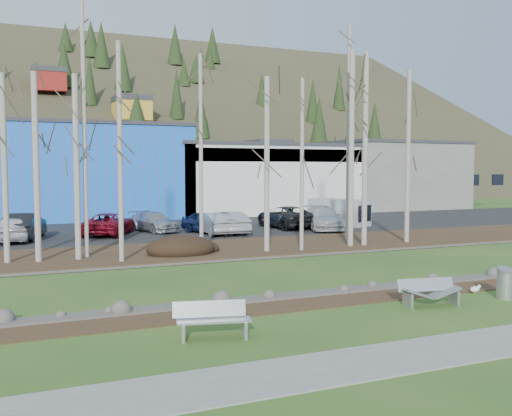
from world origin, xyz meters
name	(u,v)px	position (x,y,z in m)	size (l,w,h in m)	color
ground	(389,313)	(0.00, 0.00, 0.00)	(200.00, 200.00, 0.00)	#2A501C
footpath	(474,345)	(0.00, -3.50, 0.02)	(80.00, 2.00, 0.04)	slate
dirt_strip	(352,298)	(0.00, 2.10, 0.01)	(80.00, 1.80, 0.03)	#382616
near_bank_rocks	(336,293)	(0.00, 3.10, 0.00)	(80.00, 0.80, 0.50)	#47423D
river	(286,273)	(0.00, 7.20, 0.00)	(80.00, 8.00, 0.90)	black
far_bank_rocks	(249,259)	(0.00, 11.30, 0.00)	(80.00, 0.80, 0.46)	#47423D
far_bank	(226,249)	(0.00, 14.50, 0.07)	(80.00, 7.00, 0.15)	#382616
parking_lot	(175,230)	(0.00, 25.00, 0.07)	(80.00, 14.00, 0.14)	black
building_blue	(68,171)	(-6.00, 39.00, 4.16)	(20.40, 12.24, 8.30)	blue
building_white	(255,178)	(12.00, 38.98, 3.41)	(18.36, 12.24, 6.80)	silver
building_grey	(386,175)	(28.00, 39.00, 3.66)	(14.28, 12.24, 7.30)	slate
hillside	(81,88)	(0.00, 84.00, 17.50)	(160.00, 72.00, 35.00)	#373521
bench_intact	(213,320)	(-5.78, -0.33, 0.48)	(1.99, 0.99, 0.96)	#B2B5B7
bench_damaged	(429,292)	(1.76, 0.29, 0.43)	(2.01, 0.97, 0.86)	#B2B5B7
litter_bin	(505,285)	(4.80, 0.08, 0.48)	(0.56, 0.56, 0.96)	#B2B5B7
seagull	(475,289)	(4.38, 1.00, 0.18)	(0.46, 0.21, 0.33)	gold
dirt_mound	(181,247)	(-2.85, 13.30, 0.49)	(3.49, 2.46, 0.68)	black
birch_0	(5,169)	(-10.82, 13.81, 4.39)	(0.26, 0.26, 8.48)	#B1AA9F
birch_1	(84,131)	(-7.30, 14.08, 6.18)	(0.20, 0.20, 12.07)	#B1AA9F
birch_2	(77,167)	(-7.74, 13.54, 4.45)	(0.28, 0.28, 8.60)	#B1AA9F
birch_3	(120,152)	(-5.97, 12.14, 5.13)	(0.22, 0.22, 9.96)	#B1AA9F
birch_4	(267,165)	(1.47, 12.45, 4.60)	(0.27, 0.27, 8.90)	#B1AA9F
birch_5	(201,153)	(-1.51, 14.11, 5.20)	(0.20, 0.20, 10.10)	#B1AA9F
birch_6	(302,165)	(3.30, 12.08, 4.59)	(0.20, 0.20, 8.87)	#B1AA9F
birch_7	(351,149)	(6.55, 12.51, 5.48)	(0.30, 0.30, 10.65)	#B1AA9F
birch_8	(408,157)	(10.42, 12.60, 5.08)	(0.26, 0.26, 9.85)	#B1AA9F
birch_9	(349,134)	(7.55, 14.40, 6.40)	(0.23, 0.23, 12.49)	#B1AA9F
birch_10	(36,167)	(-9.50, 13.54, 4.45)	(0.28, 0.28, 8.60)	#B1AA9F
birch_11	(365,149)	(7.44, 12.51, 5.48)	(0.30, 0.30, 10.65)	#B1AA9F
car_0	(11,229)	(-10.70, 21.81, 0.90)	(1.80, 4.47, 1.52)	white
car_1	(24,226)	(-9.96, 22.65, 0.94)	(1.70, 4.88, 1.61)	black
car_2	(109,224)	(-4.91, 22.94, 0.85)	(2.35, 5.10, 1.42)	maroon
car_3	(154,222)	(-1.78, 23.91, 0.79)	(1.83, 4.49, 1.30)	#9E9FA6
car_4	(209,222)	(1.30, 21.44, 0.86)	(1.70, 4.23, 1.44)	#15204B
car_5	(214,223)	(1.45, 20.76, 0.86)	(1.52, 4.35, 1.43)	silver
car_6	(286,217)	(7.52, 22.57, 0.92)	(2.58, 5.59, 1.55)	#232426
car_7	(323,218)	(9.38, 20.53, 0.92)	(2.19, 5.38, 1.56)	silver
car_8	(229,223)	(2.45, 20.76, 0.86)	(1.52, 4.35, 1.43)	silver
van_white	(341,212)	(12.14, 22.60, 1.12)	(3.56, 4.86, 1.96)	silver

